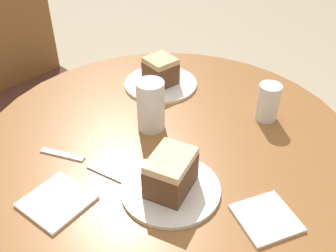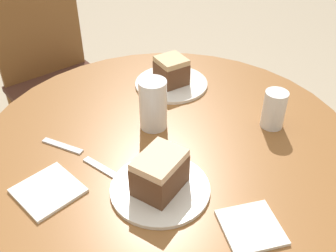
{
  "view_description": "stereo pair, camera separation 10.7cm",
  "coord_description": "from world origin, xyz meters",
  "px_view_note": "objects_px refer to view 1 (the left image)",
  "views": [
    {
      "loc": [
        -0.6,
        -0.61,
        1.38
      ],
      "look_at": [
        0.0,
        0.0,
        0.74
      ],
      "focal_mm": 42.0,
      "sensor_mm": 36.0,
      "label": 1
    },
    {
      "loc": [
        -0.52,
        -0.68,
        1.38
      ],
      "look_at": [
        0.0,
        0.0,
        0.74
      ],
      "focal_mm": 42.0,
      "sensor_mm": 36.0,
      "label": 2
    }
  ],
  "objects_px": {
    "chair": "(34,85)",
    "glass_lemonade": "(152,108)",
    "plate_far": "(161,84)",
    "cake_slice_far": "(161,71)",
    "plate_near": "(171,189)",
    "glass_water": "(268,104)",
    "cake_slice_near": "(171,173)"
  },
  "relations": [
    {
      "from": "cake_slice_near",
      "to": "glass_lemonade",
      "type": "distance_m",
      "value": 0.26
    },
    {
      "from": "cake_slice_near",
      "to": "glass_lemonade",
      "type": "bearing_deg",
      "value": 57.24
    },
    {
      "from": "chair",
      "to": "plate_near",
      "type": "bearing_deg",
      "value": -100.49
    },
    {
      "from": "chair",
      "to": "plate_far",
      "type": "height_order",
      "value": "chair"
    },
    {
      "from": "cake_slice_near",
      "to": "glass_lemonade",
      "type": "xyz_separation_m",
      "value": [
        0.14,
        0.22,
        0.01
      ]
    },
    {
      "from": "plate_far",
      "to": "glass_lemonade",
      "type": "height_order",
      "value": "glass_lemonade"
    },
    {
      "from": "cake_slice_far",
      "to": "glass_lemonade",
      "type": "bearing_deg",
      "value": -139.73
    },
    {
      "from": "cake_slice_near",
      "to": "cake_slice_far",
      "type": "distance_m",
      "value": 0.49
    },
    {
      "from": "cake_slice_far",
      "to": "plate_far",
      "type": "bearing_deg",
      "value": 90.0
    },
    {
      "from": "cake_slice_far",
      "to": "glass_lemonade",
      "type": "distance_m",
      "value": 0.23
    },
    {
      "from": "cake_slice_near",
      "to": "glass_water",
      "type": "relative_size",
      "value": 1.28
    },
    {
      "from": "plate_near",
      "to": "cake_slice_far",
      "type": "bearing_deg",
      "value": 49.17
    },
    {
      "from": "glass_water",
      "to": "glass_lemonade",
      "type": "bearing_deg",
      "value": 142.83
    },
    {
      "from": "plate_far",
      "to": "glass_lemonade",
      "type": "distance_m",
      "value": 0.24
    },
    {
      "from": "chair",
      "to": "glass_water",
      "type": "relative_size",
      "value": 8.37
    },
    {
      "from": "glass_water",
      "to": "plate_far",
      "type": "bearing_deg",
      "value": 104.39
    },
    {
      "from": "chair",
      "to": "cake_slice_far",
      "type": "xyz_separation_m",
      "value": [
        0.15,
        -0.65,
        0.27
      ]
    },
    {
      "from": "plate_far",
      "to": "glass_water",
      "type": "distance_m",
      "value": 0.37
    },
    {
      "from": "chair",
      "to": "plate_far",
      "type": "relative_size",
      "value": 3.87
    },
    {
      "from": "chair",
      "to": "glass_lemonade",
      "type": "relative_size",
      "value": 6.33
    },
    {
      "from": "chair",
      "to": "cake_slice_far",
      "type": "distance_m",
      "value": 0.72
    },
    {
      "from": "plate_near",
      "to": "chair",
      "type": "bearing_deg",
      "value": 80.83
    },
    {
      "from": "chair",
      "to": "plate_near",
      "type": "xyz_separation_m",
      "value": [
        -0.16,
        -1.02,
        0.22
      ]
    },
    {
      "from": "chair",
      "to": "cake_slice_near",
      "type": "relative_size",
      "value": 6.56
    },
    {
      "from": "plate_far",
      "to": "glass_water",
      "type": "relative_size",
      "value": 2.16
    },
    {
      "from": "chair",
      "to": "plate_far",
      "type": "xyz_separation_m",
      "value": [
        0.15,
        -0.65,
        0.22
      ]
    },
    {
      "from": "cake_slice_far",
      "to": "glass_lemonade",
      "type": "relative_size",
      "value": 0.67
    },
    {
      "from": "chair",
      "to": "cake_slice_far",
      "type": "height_order",
      "value": "chair"
    },
    {
      "from": "chair",
      "to": "cake_slice_far",
      "type": "relative_size",
      "value": 9.38
    },
    {
      "from": "plate_far",
      "to": "cake_slice_far",
      "type": "bearing_deg",
      "value": -90.0
    },
    {
      "from": "cake_slice_near",
      "to": "glass_water",
      "type": "bearing_deg",
      "value": 1.72
    },
    {
      "from": "plate_far",
      "to": "glass_lemonade",
      "type": "bearing_deg",
      "value": -139.73
    }
  ]
}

